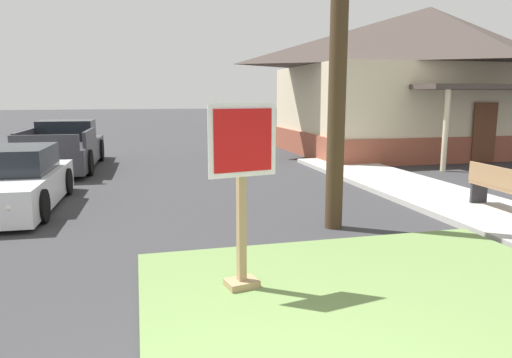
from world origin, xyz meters
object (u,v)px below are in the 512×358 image
object	(u,v)px
stop_sign	(242,198)
parked_sedan_white	(10,183)
street_bench	(505,187)
pickup_truck_charcoal	(64,149)
manhole_cover	(230,311)

from	to	relation	value
stop_sign	parked_sedan_white	distance (m)	6.44
stop_sign	street_bench	size ratio (longest dim) A/B	1.21
pickup_truck_charcoal	parked_sedan_white	bearing A→B (deg)	-93.16
manhole_cover	street_bench	xyz separation A→B (m)	(5.75, 2.60, 0.59)
pickup_truck_charcoal	stop_sign	bearing A→B (deg)	-72.73
manhole_cover	pickup_truck_charcoal	distance (m)	11.70
stop_sign	manhole_cover	xyz separation A→B (m)	(-0.24, -0.44, -1.14)
stop_sign	manhole_cover	distance (m)	1.24
manhole_cover	street_bench	size ratio (longest dim) A/B	0.40
parked_sedan_white	pickup_truck_charcoal	xyz separation A→B (m)	(0.31, 5.55, 0.08)
street_bench	stop_sign	bearing A→B (deg)	-158.66
manhole_cover	street_bench	world-z (taller)	street_bench
parked_sedan_white	street_bench	xyz separation A→B (m)	(9.18, -3.11, 0.05)
pickup_truck_charcoal	street_bench	world-z (taller)	pickup_truck_charcoal
parked_sedan_white	street_bench	world-z (taller)	parked_sedan_white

